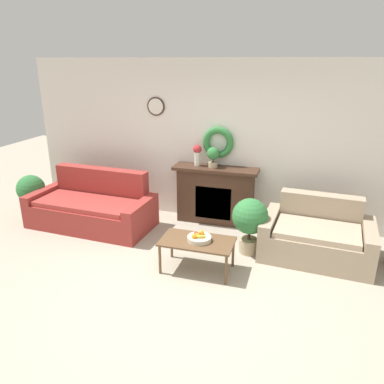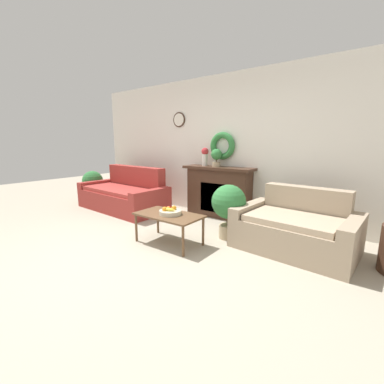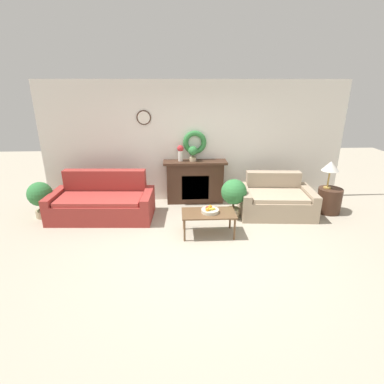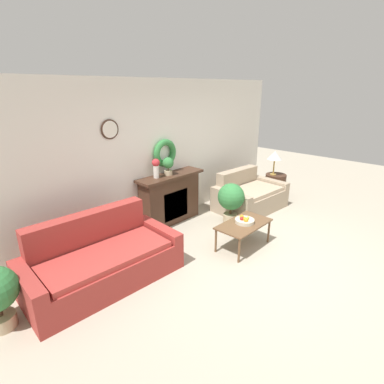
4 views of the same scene
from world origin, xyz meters
TOP-DOWN VIEW (x-y plane):
  - ground_plane at (0.00, 0.00)m, footprint 16.00×16.00m
  - wall_back at (-0.00, 2.43)m, footprint 6.80×0.18m
  - fireplace at (-0.00, 2.23)m, footprint 1.41×0.41m
  - couch_left at (-1.95, 1.50)m, footprint 2.10×1.07m
  - loveseat_right at (1.66, 1.49)m, footprint 1.57×1.10m
  - coffee_table at (0.15, 0.61)m, footprint 0.96×0.53m
  - fruit_bowl at (0.17, 0.62)m, footprint 0.32×0.32m
  - vase_on_mantel_left at (-0.32, 2.23)m, footprint 0.14×0.14m
  - potted_plant_on_mantel at (-0.05, 2.21)m, footprint 0.21×0.21m
  - potted_plant_floor_by_couch at (-3.19, 1.55)m, footprint 0.49×0.49m
  - potted_plant_floor_by_loveseat at (0.73, 1.31)m, footprint 0.51×0.51m

SIDE VIEW (x-z plane):
  - ground_plane at x=0.00m, z-range 0.00..0.00m
  - loveseat_right at x=1.66m, z-range -0.12..0.70m
  - couch_left at x=-1.95m, z-range -0.15..0.77m
  - coffee_table at x=0.15m, z-range 0.17..0.61m
  - potted_plant_floor_by_couch at x=-3.19m, z-range 0.08..0.84m
  - fruit_bowl at x=0.17m, z-range 0.42..0.53m
  - fireplace at x=0.00m, z-range 0.01..0.99m
  - potted_plant_floor_by_loveseat at x=0.73m, z-range 0.11..0.93m
  - potted_plant_on_mantel at x=-0.05m, z-range 1.01..1.35m
  - vase_on_mantel_left at x=-0.32m, z-range 1.01..1.37m
  - wall_back at x=0.00m, z-range 0.00..2.70m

